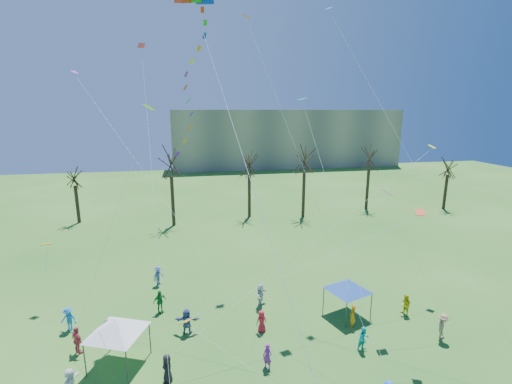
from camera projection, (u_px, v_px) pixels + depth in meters
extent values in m
cube|color=gray|center=(286.00, 138.00, 96.63)|extent=(60.00, 14.00, 15.00)
cylinder|color=black|center=(77.00, 204.00, 48.00)|extent=(0.44, 0.44, 5.15)
cylinder|color=black|center=(173.00, 201.00, 46.76)|extent=(0.44, 0.44, 6.63)
cylinder|color=black|center=(249.00, 195.00, 50.57)|extent=(0.44, 0.44, 6.28)
cylinder|color=black|center=(304.00, 194.00, 50.66)|extent=(0.44, 0.44, 6.66)
cylinder|color=black|center=(367.00, 189.00, 54.59)|extent=(0.44, 0.44, 6.37)
cylinder|color=black|center=(445.00, 192.00, 54.67)|extent=(0.44, 0.44, 5.35)
cylinder|color=white|center=(258.00, 203.00, 15.14)|extent=(0.02, 0.02, 21.75)
cylinder|color=#3F3F44|center=(85.00, 360.00, 20.36)|extent=(0.09, 0.09, 2.14)
cylinder|color=#3F3F44|center=(127.00, 367.00, 19.85)|extent=(0.09, 0.09, 2.14)
cylinder|color=#3F3F44|center=(112.00, 333.00, 22.89)|extent=(0.09, 0.09, 2.14)
cylinder|color=#3F3F44|center=(150.00, 338.00, 22.38)|extent=(0.09, 0.09, 2.14)
pyramid|color=white|center=(117.00, 326.00, 21.02)|extent=(3.78, 3.78, 0.92)
cylinder|color=#3F3F44|center=(346.00, 315.00, 25.01)|extent=(0.08, 0.08, 1.98)
cylinder|color=#3F3F44|center=(371.00, 306.00, 26.18)|extent=(0.08, 0.08, 1.98)
cylinder|color=#3F3F44|center=(323.00, 299.00, 27.09)|extent=(0.08, 0.08, 1.98)
cylinder|color=#3F3F44|center=(347.00, 291.00, 28.26)|extent=(0.08, 0.08, 1.98)
pyramid|color=#214CA5|center=(348.00, 285.00, 26.32)|extent=(3.57, 3.57, 0.85)
imported|color=white|center=(70.00, 383.00, 19.00)|extent=(1.14, 1.61, 1.67)
imported|color=black|center=(167.00, 368.00, 20.05)|extent=(0.67, 0.90, 1.68)
imported|color=purple|center=(267.00, 356.00, 21.07)|extent=(0.69, 0.69, 1.61)
imported|color=#0DB9BA|center=(364.00, 339.00, 22.68)|extent=(0.93, 0.80, 1.64)
imported|color=#A17857|center=(443.00, 327.00, 23.70)|extent=(1.32, 1.36, 1.86)
imported|color=#CD4457|center=(77.00, 340.00, 22.34)|extent=(1.08, 1.09, 1.84)
imported|color=#41528E|center=(187.00, 321.00, 24.40)|extent=(1.75, 0.80, 1.82)
imported|color=red|center=(262.00, 321.00, 24.61)|extent=(0.87, 0.67, 1.57)
imported|color=orange|center=(352.00, 316.00, 25.07)|extent=(0.69, 0.74, 1.70)
imported|color=gold|center=(406.00, 305.00, 26.56)|extent=(0.77, 0.91, 1.65)
imported|color=blue|center=(69.00, 319.00, 24.74)|extent=(1.24, 0.92, 1.71)
imported|color=#1D882E|center=(160.00, 301.00, 26.92)|extent=(1.13, 0.92, 1.80)
imported|color=silver|center=(261.00, 295.00, 27.86)|extent=(1.35, 1.74, 1.84)
imported|color=#48539D|center=(158.00, 276.00, 31.18)|extent=(1.16, 1.28, 1.73)
cube|color=#FFA50D|center=(47.00, 244.00, 17.41)|extent=(0.58, 0.68, 0.19)
cylinder|color=white|center=(41.00, 342.00, 15.87)|extent=(0.01, 0.01, 8.57)
cube|color=#CA2157|center=(141.00, 46.00, 24.75)|extent=(0.62, 0.70, 0.24)
cylinder|color=white|center=(154.00, 194.00, 20.38)|extent=(0.01, 0.01, 22.47)
cube|color=orange|center=(187.00, 321.00, 15.95)|extent=(0.74, 0.75, 0.37)
cylinder|color=white|center=(255.00, 371.00, 16.07)|extent=(0.01, 0.01, 7.40)
cube|color=#17ABAC|center=(302.00, 99.00, 25.01)|extent=(0.82, 0.71, 0.16)
cylinder|color=white|center=(339.00, 220.00, 21.58)|extent=(0.01, 0.01, 17.86)
cube|color=#267ED8|center=(329.00, 8.00, 27.58)|extent=(0.72, 0.68, 0.29)
cylinder|color=white|center=(409.00, 157.00, 23.35)|extent=(0.01, 0.01, 26.54)
cube|color=red|center=(420.00, 212.00, 21.48)|extent=(0.75, 0.83, 0.25)
cylinder|color=white|center=(256.00, 289.00, 20.19)|extent=(0.01, 0.01, 21.61)
cube|color=#93C72E|center=(432.00, 147.00, 29.19)|extent=(0.66, 0.71, 0.27)
cylinder|color=white|center=(324.00, 234.00, 24.57)|extent=(0.01, 0.01, 25.09)
cube|color=purple|center=(75.00, 72.00, 29.18)|extent=(0.72, 0.71, 0.30)
cylinder|color=white|center=(155.00, 188.00, 25.07)|extent=(0.01, 0.01, 25.73)
cube|color=orange|center=(247.00, 17.00, 31.52)|extent=(0.70, 0.62, 0.36)
cylinder|color=white|center=(296.00, 148.00, 27.04)|extent=(0.01, 0.01, 26.82)
cube|color=#FF2AB0|center=(387.00, 192.00, 24.14)|extent=(0.77, 0.69, 0.39)
cylinder|color=white|center=(415.00, 256.00, 23.88)|extent=(0.01, 0.01, 9.00)
cube|color=#E6FF1A|center=(149.00, 107.00, 20.77)|extent=(0.75, 0.71, 0.36)
cylinder|color=white|center=(112.00, 225.00, 21.52)|extent=(0.01, 0.01, 14.49)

